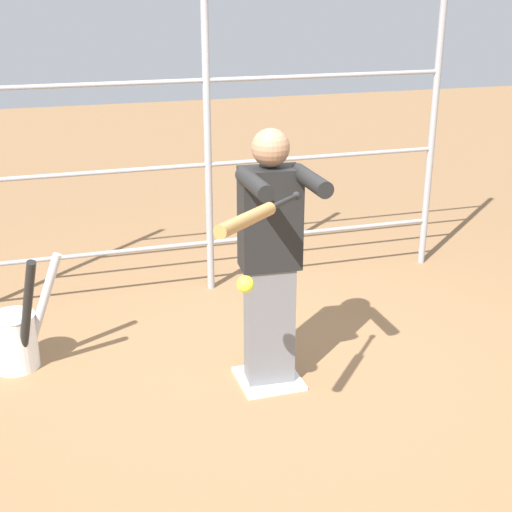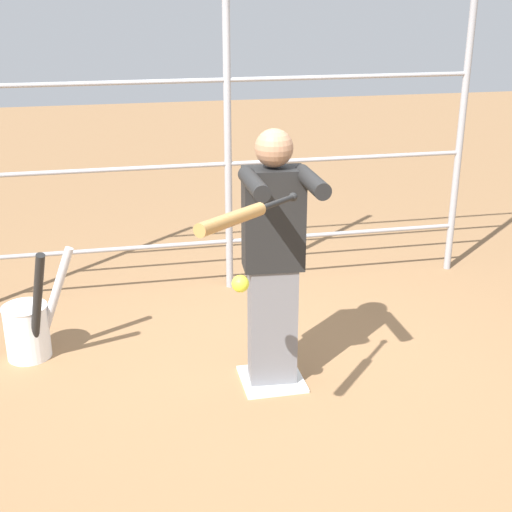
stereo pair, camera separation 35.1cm
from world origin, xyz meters
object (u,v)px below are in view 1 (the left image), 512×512
(batter, at_px, (271,253))
(softball_in_flight, at_px, (245,284))
(baseball_bat_swinging, at_px, (253,216))
(bat_bucket, at_px, (17,337))

(batter, xyz_separation_m, softball_in_flight, (0.29, 0.45, 0.02))
(softball_in_flight, bearing_deg, baseball_bat_swinging, 79.85)
(baseball_bat_swinging, xyz_separation_m, bat_bucket, (1.20, -1.50, -1.19))
(batter, distance_m, baseball_bat_swinging, 1.04)
(batter, relative_size, softball_in_flight, 17.33)
(batter, bearing_deg, softball_in_flight, 57.03)
(bat_bucket, bearing_deg, batter, 156.74)
(baseball_bat_swinging, bearing_deg, bat_bucket, -51.15)
(batter, xyz_separation_m, baseball_bat_swinging, (0.36, 0.82, 0.52))
(softball_in_flight, xyz_separation_m, bat_bucket, (1.27, -1.12, -0.68))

